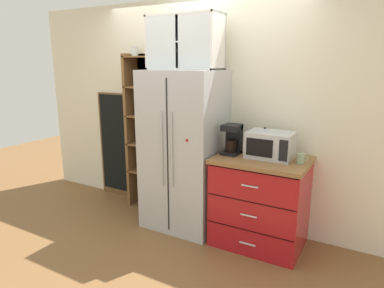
{
  "coord_description": "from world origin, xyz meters",
  "views": [
    {
      "loc": [
        1.88,
        -3.11,
        1.85
      ],
      "look_at": [
        0.1,
        0.02,
        0.97
      ],
      "focal_mm": 31.63,
      "sensor_mm": 36.0,
      "label": 1
    }
  ],
  "objects_px": {
    "chalkboard_menu": "(118,145)",
    "bottle_clear": "(264,144)",
    "mug_cream": "(262,154)",
    "mug_sage": "(301,158)",
    "bottle_cobalt": "(263,147)",
    "refrigerator": "(184,151)",
    "coffee_maker": "(233,139)",
    "microwave": "(270,145)"
  },
  "relations": [
    {
      "from": "microwave",
      "to": "chalkboard_menu",
      "type": "relative_size",
      "value": 0.31
    },
    {
      "from": "coffee_maker",
      "to": "chalkboard_menu",
      "type": "xyz_separation_m",
      "value": [
        -1.83,
        0.29,
        -0.35
      ]
    },
    {
      "from": "bottle_cobalt",
      "to": "mug_cream",
      "type": "bearing_deg",
      "value": -85.84
    },
    {
      "from": "refrigerator",
      "to": "bottle_cobalt",
      "type": "height_order",
      "value": "refrigerator"
    },
    {
      "from": "microwave",
      "to": "mug_sage",
      "type": "relative_size",
      "value": 4.14
    },
    {
      "from": "microwave",
      "to": "chalkboard_menu",
      "type": "distance_m",
      "value": 2.25
    },
    {
      "from": "mug_sage",
      "to": "bottle_clear",
      "type": "xyz_separation_m",
      "value": [
        -0.37,
        0.05,
        0.08
      ]
    },
    {
      "from": "mug_sage",
      "to": "bottle_cobalt",
      "type": "xyz_separation_m",
      "value": [
        -0.37,
        0.03,
        0.05
      ]
    },
    {
      "from": "microwave",
      "to": "bottle_clear",
      "type": "bearing_deg",
      "value": -172.02
    },
    {
      "from": "microwave",
      "to": "mug_cream",
      "type": "height_order",
      "value": "microwave"
    },
    {
      "from": "microwave",
      "to": "coffee_maker",
      "type": "distance_m",
      "value": 0.39
    },
    {
      "from": "bottle_clear",
      "to": "bottle_cobalt",
      "type": "height_order",
      "value": "bottle_clear"
    },
    {
      "from": "mug_sage",
      "to": "bottle_clear",
      "type": "distance_m",
      "value": 0.38
    },
    {
      "from": "microwave",
      "to": "refrigerator",
      "type": "bearing_deg",
      "value": -176.5
    },
    {
      "from": "refrigerator",
      "to": "mug_cream",
      "type": "relative_size",
      "value": 14.29
    },
    {
      "from": "chalkboard_menu",
      "to": "bottle_cobalt",
      "type": "bearing_deg",
      "value": -7.47
    },
    {
      "from": "refrigerator",
      "to": "bottle_clear",
      "type": "height_order",
      "value": "refrigerator"
    },
    {
      "from": "coffee_maker",
      "to": "bottle_clear",
      "type": "relative_size",
      "value": 1.03
    },
    {
      "from": "coffee_maker",
      "to": "bottle_clear",
      "type": "xyz_separation_m",
      "value": [
        0.33,
        0.03,
        -0.02
      ]
    },
    {
      "from": "mug_cream",
      "to": "chalkboard_menu",
      "type": "xyz_separation_m",
      "value": [
        -2.16,
        0.31,
        -0.24
      ]
    },
    {
      "from": "microwave",
      "to": "mug_sage",
      "type": "bearing_deg",
      "value": -10.71
    },
    {
      "from": "microwave",
      "to": "mug_sage",
      "type": "height_order",
      "value": "microwave"
    },
    {
      "from": "mug_cream",
      "to": "bottle_cobalt",
      "type": "bearing_deg",
      "value": 94.16
    },
    {
      "from": "bottle_clear",
      "to": "chalkboard_menu",
      "type": "distance_m",
      "value": 2.2
    },
    {
      "from": "refrigerator",
      "to": "chalkboard_menu",
      "type": "bearing_deg",
      "value": 166.2
    },
    {
      "from": "bottle_cobalt",
      "to": "microwave",
      "type": "bearing_deg",
      "value": 27.99
    },
    {
      "from": "chalkboard_menu",
      "to": "mug_sage",
      "type": "bearing_deg",
      "value": -6.99
    },
    {
      "from": "refrigerator",
      "to": "mug_cream",
      "type": "distance_m",
      "value": 0.9
    },
    {
      "from": "mug_cream",
      "to": "chalkboard_menu",
      "type": "distance_m",
      "value": 2.19
    },
    {
      "from": "bottle_clear",
      "to": "chalkboard_menu",
      "type": "relative_size",
      "value": 0.21
    },
    {
      "from": "microwave",
      "to": "mug_cream",
      "type": "xyz_separation_m",
      "value": [
        -0.06,
        -0.06,
        -0.09
      ]
    },
    {
      "from": "coffee_maker",
      "to": "bottle_cobalt",
      "type": "xyz_separation_m",
      "value": [
        0.33,
        0.01,
        -0.05
      ]
    },
    {
      "from": "microwave",
      "to": "coffee_maker",
      "type": "height_order",
      "value": "coffee_maker"
    },
    {
      "from": "refrigerator",
      "to": "chalkboard_menu",
      "type": "distance_m",
      "value": 1.31
    },
    {
      "from": "refrigerator",
      "to": "mug_sage",
      "type": "xyz_separation_m",
      "value": [
        1.27,
        -0.0,
        0.09
      ]
    },
    {
      "from": "bottle_clear",
      "to": "mug_cream",
      "type": "bearing_deg",
      "value": -87.9
    },
    {
      "from": "microwave",
      "to": "bottle_cobalt",
      "type": "relative_size",
      "value": 1.81
    },
    {
      "from": "coffee_maker",
      "to": "bottle_cobalt",
      "type": "distance_m",
      "value": 0.33
    },
    {
      "from": "bottle_cobalt",
      "to": "chalkboard_menu",
      "type": "bearing_deg",
      "value": 172.53
    },
    {
      "from": "refrigerator",
      "to": "microwave",
      "type": "bearing_deg",
      "value": 3.5
    },
    {
      "from": "chalkboard_menu",
      "to": "bottle_clear",
      "type": "bearing_deg",
      "value": -6.86
    },
    {
      "from": "bottle_clear",
      "to": "bottle_cobalt",
      "type": "distance_m",
      "value": 0.04
    }
  ]
}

